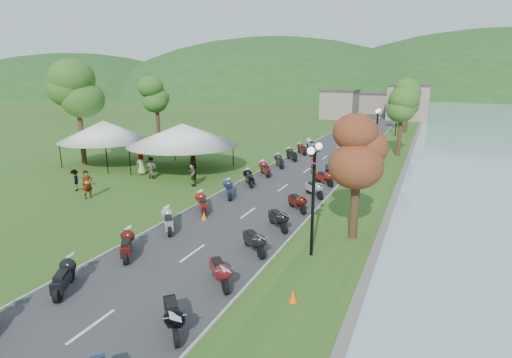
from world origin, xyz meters
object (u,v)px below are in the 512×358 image
at_px(vendor_tent_main, 183,147).
at_px(pedestrian_a, 89,198).
at_px(pedestrian_c, 76,191).
at_px(pedestrian_b, 152,178).

distance_m(vendor_tent_main, pedestrian_a, 9.62).
bearing_deg(pedestrian_c, pedestrian_b, 107.21).
distance_m(pedestrian_b, pedestrian_c, 5.70).
relative_size(pedestrian_b, pedestrian_c, 1.11).
distance_m(pedestrian_a, pedestrian_b, 6.05).
height_order(pedestrian_a, pedestrian_b, pedestrian_a).
height_order(vendor_tent_main, pedestrian_c, vendor_tent_main).
bearing_deg(vendor_tent_main, pedestrian_a, -97.86).
bearing_deg(pedestrian_b, vendor_tent_main, -97.99).
xyz_separation_m(vendor_tent_main, pedestrian_a, (-1.29, -9.32, -2.00)).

